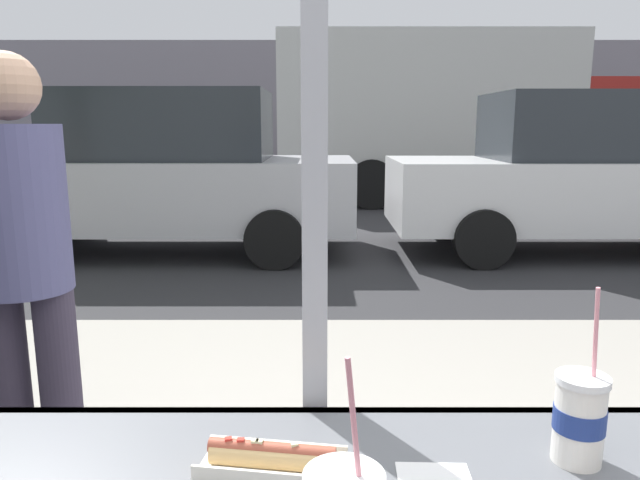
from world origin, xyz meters
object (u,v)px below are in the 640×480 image
object	(u,v)px
parked_car_silver	(164,174)
parked_car_white	(590,175)
box_truck	(458,114)
hotdog_tray_near	(273,458)
pedestrian	(25,263)
soda_cup_left	(581,417)

from	to	relation	value
parked_car_silver	parked_car_white	xyz separation A→B (m)	(5.04, -0.00, -0.01)
parked_car_white	box_truck	size ratio (longest dim) A/B	0.63
hotdog_tray_near	pedestrian	distance (m)	1.41
hotdog_tray_near	parked_car_white	world-z (taller)	parked_car_white
hotdog_tray_near	pedestrian	size ratio (longest dim) A/B	0.16
hotdog_tray_near	soda_cup_left	bearing A→B (deg)	3.35
parked_car_white	hotdog_tray_near	bearing A→B (deg)	-118.31
hotdog_tray_near	parked_car_silver	size ratio (longest dim) A/B	0.06
parked_car_silver	box_truck	distance (m)	6.62
hotdog_tray_near	pedestrian	xyz separation A→B (m)	(-0.93, 1.05, 0.08)
soda_cup_left	parked_car_white	distance (m)	6.61
box_truck	pedestrian	distance (m)	10.44
hotdog_tray_near	parked_car_silver	bearing A→B (deg)	106.48
pedestrian	parked_car_silver	bearing A→B (deg)	99.74
parked_car_white	box_truck	distance (m)	4.85
soda_cup_left	parked_car_silver	size ratio (longest dim) A/B	0.07
soda_cup_left	parked_car_silver	bearing A→B (deg)	110.99
soda_cup_left	box_truck	world-z (taller)	box_truck
box_truck	pedestrian	world-z (taller)	box_truck
soda_cup_left	parked_car_white	world-z (taller)	parked_car_white
soda_cup_left	box_truck	size ratio (longest dim) A/B	0.04
hotdog_tray_near	parked_car_white	distance (m)	6.87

